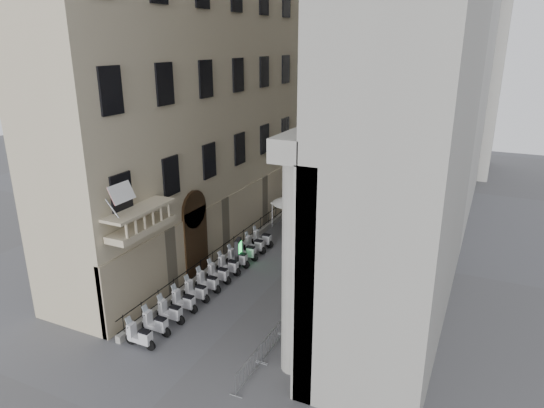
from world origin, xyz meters
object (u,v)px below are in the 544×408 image
Objects in this scene: info_kiosk at (238,253)px; pedestrian_b at (349,200)px; pedestrian_a at (364,202)px; scooter_0 at (141,347)px; security_tent at (293,196)px; street_lamp at (317,159)px.

pedestrian_b is (3.29, 14.21, -0.07)m from info_kiosk.
pedestrian_a is at bearing -166.55° from pedestrian_b.
scooter_0 is at bearing -103.80° from info_kiosk.
security_tent is at bearing 39.43° from pedestrian_a.
pedestrian_a reaches higher than scooter_0.
security_tent is at bearing -0.28° from scooter_0.
pedestrian_a is at bearing 49.90° from security_tent.
info_kiosk is at bearing 0.72° from scooter_0.
security_tent reaches higher than pedestrian_b.
info_kiosk is (-0.04, 9.93, 0.96)m from scooter_0.
scooter_0 is at bearing 107.42° from pedestrian_b.
info_kiosk reaches higher than scooter_0.
info_kiosk reaches higher than pedestrian_b.
info_kiosk is (-0.93, -12.27, -3.78)m from street_lamp.
pedestrian_b is (-1.45, 0.30, -0.06)m from pedestrian_a.
scooter_0 is 0.79× the size of info_kiosk.
info_kiosk is 14.59m from pedestrian_b.
pedestrian_b is (2.99, 5.57, -1.56)m from security_tent.
scooter_0 is 18.73m from security_tent.
street_lamp reaches higher than info_kiosk.
street_lamp is at bearing 64.53° from pedestrian_b.
security_tent is (0.25, 18.57, 2.45)m from scooter_0.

